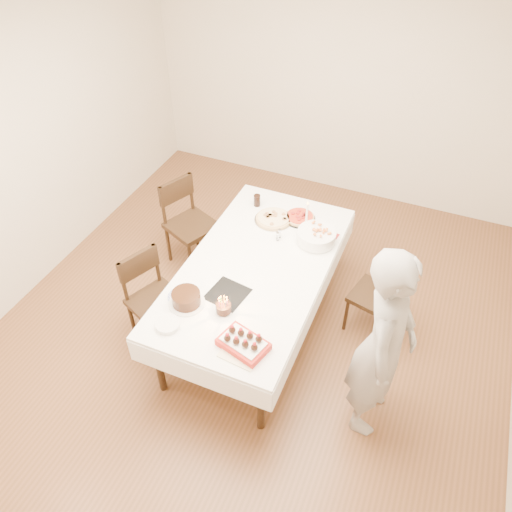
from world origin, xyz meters
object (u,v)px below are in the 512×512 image
at_px(person, 383,346).
at_px(cola_glass, 257,200).
at_px(chair_left_dessert, 157,302).
at_px(layer_cake, 186,298).
at_px(pasta_bowl, 316,236).
at_px(birthday_cake, 223,305).
at_px(taper_candle, 307,216).
at_px(pizza_pepperoni, 300,217).
at_px(chair_right_savory, 374,296).
at_px(strawberry_box, 243,343).
at_px(chair_left_savory, 192,226).
at_px(pizza_white, 273,219).
at_px(dining_table, 256,297).

height_order(person, cola_glass, person).
distance_m(chair_left_dessert, layer_cake, 0.56).
xyz_separation_m(pasta_bowl, cola_glass, (-0.69, 0.29, -0.00)).
bearing_deg(birthday_cake, taper_candle, 77.71).
bearing_deg(cola_glass, taper_candle, -17.46).
distance_m(pasta_bowl, birthday_cake, 1.13).
bearing_deg(birthday_cake, pizza_pepperoni, 83.28).
xyz_separation_m(chair_right_savory, strawberry_box, (-0.72, -1.19, 0.39)).
distance_m(chair_left_dessert, pizza_pepperoni, 1.51).
relative_size(person, strawberry_box, 4.91).
xyz_separation_m(chair_left_savory, pizza_pepperoni, (1.07, 0.18, 0.31)).
relative_size(chair_left_savory, chair_left_dessert, 1.04).
bearing_deg(pizza_white, pasta_bowl, -16.39).
relative_size(chair_right_savory, chair_left_savory, 0.87).
bearing_deg(chair_left_savory, pasta_bowl, -159.74).
xyz_separation_m(chair_right_savory, pizza_white, (-1.06, 0.24, 0.37)).
bearing_deg(pizza_white, birthday_cake, -87.02).
relative_size(pasta_bowl, layer_cake, 1.20).
distance_m(chair_left_savory, strawberry_box, 1.85).
height_order(dining_table, chair_right_savory, chair_right_savory).
xyz_separation_m(chair_left_dessert, strawberry_box, (0.98, -0.35, 0.34)).
height_order(chair_right_savory, pizza_pepperoni, chair_right_savory).
xyz_separation_m(pizza_white, layer_cake, (-0.24, -1.23, 0.03)).
bearing_deg(person, dining_table, 67.21).
bearing_deg(chair_left_dessert, chair_left_savory, -55.28).
xyz_separation_m(taper_candle, layer_cake, (-0.56, -1.21, -0.10)).
relative_size(pizza_white, cola_glass, 3.00).
relative_size(dining_table, pizza_pepperoni, 7.29).
distance_m(birthday_cake, strawberry_box, 0.37).
bearing_deg(taper_candle, pizza_pepperoni, 128.06).
bearing_deg(strawberry_box, chair_right_savory, 58.76).
height_order(chair_left_dessert, pizza_white, chair_left_dessert).
distance_m(pizza_white, birthday_cake, 1.20).
distance_m(pizza_pepperoni, layer_cake, 1.42).
distance_m(chair_left_savory, pasta_bowl, 1.36).
bearing_deg(birthday_cake, pizza_white, 92.98).
height_order(pasta_bowl, cola_glass, cola_glass).
xyz_separation_m(person, pizza_pepperoni, (-1.04, 1.23, -0.07)).
relative_size(chair_left_savory, pizza_pepperoni, 3.17).
bearing_deg(chair_left_savory, pizza_white, -152.34).
relative_size(dining_table, chair_left_savory, 2.30).
xyz_separation_m(person, birthday_cake, (-1.19, -0.08, -0.02)).
xyz_separation_m(chair_left_savory, cola_glass, (0.62, 0.22, 0.34)).
bearing_deg(cola_glass, strawberry_box, -70.41).
xyz_separation_m(chair_left_savory, taper_candle, (1.17, 0.05, 0.44)).
height_order(person, layer_cake, person).
xyz_separation_m(pizza_pepperoni, cola_glass, (-0.45, 0.04, 0.04)).
bearing_deg(chair_left_savory, pizza_pepperoni, -147.15).
height_order(pizza_pepperoni, strawberry_box, strawberry_box).
bearing_deg(dining_table, pizza_pepperoni, 80.41).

